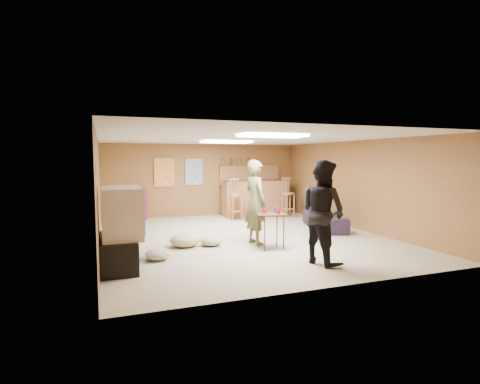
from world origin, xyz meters
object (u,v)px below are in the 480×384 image
object	(u,v)px
tv_body	(122,212)
person_olive	(255,202)
tray_table	(271,231)
sofa	(324,218)
bar_counter	(255,198)
person_black	(323,212)

from	to	relation	value
tv_body	person_olive	bearing A→B (deg)	16.67
tv_body	tray_table	size ratio (longest dim) A/B	1.59
tv_body	tray_table	xyz separation A→B (m)	(2.77, 0.28, -0.55)
person_olive	sofa	world-z (taller)	person_olive
person_olive	tray_table	world-z (taller)	person_olive
bar_counter	tv_body	bearing A→B (deg)	-133.00
bar_counter	sofa	distance (m)	2.80
person_black	sofa	world-z (taller)	person_black
person_black	sofa	size ratio (longest dim) A/B	0.94
person_olive	person_black	bearing A→B (deg)	-171.46
sofa	person_olive	bearing A→B (deg)	131.56
tv_body	tray_table	world-z (taller)	tv_body
person_black	sofa	xyz separation A→B (m)	(1.78, 2.68, -0.60)
tv_body	sofa	size ratio (longest dim) A/B	0.59
tv_body	person_olive	xyz separation A→B (m)	(2.66, 0.80, -0.03)
tv_body	person_black	xyz separation A→B (m)	(3.16, -0.90, -0.03)
bar_counter	person_olive	bearing A→B (deg)	-112.24
sofa	bar_counter	bearing A→B (deg)	34.89
sofa	tray_table	world-z (taller)	tray_table
tv_body	person_black	world-z (taller)	person_black
tv_body	person_olive	distance (m)	2.77
tv_body	person_black	bearing A→B (deg)	-15.91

